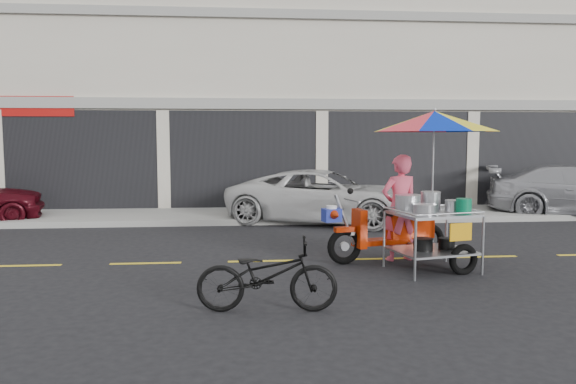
{
  "coord_description": "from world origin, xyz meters",
  "views": [
    {
      "loc": [
        -2.41,
        -9.61,
        2.15
      ],
      "look_at": [
        -1.5,
        0.6,
        1.15
      ],
      "focal_mm": 35.0,
      "sensor_mm": 36.0,
      "label": 1
    }
  ],
  "objects": [
    {
      "name": "white_pickup",
      "position": [
        -0.27,
        4.32,
        0.67
      ],
      "size": [
        5.28,
        3.8,
        1.34
      ],
      "primitive_type": "imported",
      "rotation": [
        0.0,
        0.0,
        1.2
      ],
      "color": "silver",
      "rests_on": "ground"
    },
    {
      "name": "sidewalk",
      "position": [
        0.0,
        5.5,
        0.07
      ],
      "size": [
        45.0,
        3.0,
        0.15
      ],
      "primitive_type": "cube",
      "color": "gray",
      "rests_on": "ground"
    },
    {
      "name": "centerline",
      "position": [
        0.0,
        0.0,
        0.0
      ],
      "size": [
        42.0,
        0.1,
        0.01
      ],
      "primitive_type": "cube",
      "color": "gold",
      "rests_on": "ground"
    },
    {
      "name": "ground",
      "position": [
        0.0,
        0.0,
        0.0
      ],
      "size": [
        90.0,
        90.0,
        0.0
      ],
      "primitive_type": "plane",
      "color": "black"
    },
    {
      "name": "near_bicycle",
      "position": [
        -2.06,
        -2.83,
        0.46
      ],
      "size": [
        1.78,
        0.73,
        0.91
      ],
      "primitive_type": "imported",
      "rotation": [
        0.0,
        0.0,
        1.5
      ],
      "color": "black",
      "rests_on": "ground"
    },
    {
      "name": "food_vendor_rig",
      "position": [
        0.58,
        -0.59,
        1.65
      ],
      "size": [
        2.95,
        2.41,
        2.63
      ],
      "rotation": [
        0.0,
        0.0,
        0.23
      ],
      "color": "black",
      "rests_on": "ground"
    },
    {
      "name": "shophouse_block",
      "position": [
        2.82,
        10.59,
        4.24
      ],
      "size": [
        36.0,
        8.11,
        10.4
      ],
      "color": "beige",
      "rests_on": "ground"
    }
  ]
}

